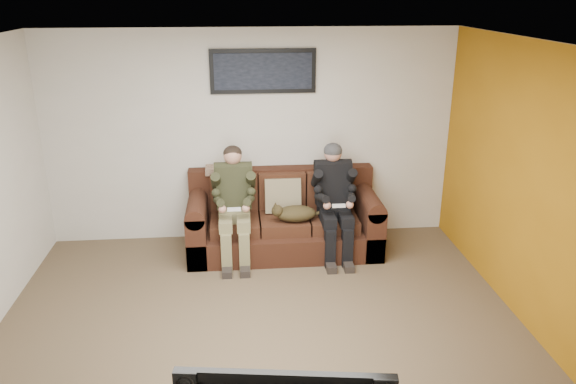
{
  "coord_description": "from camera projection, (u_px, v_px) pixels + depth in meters",
  "views": [
    {
      "loc": [
        -0.18,
        -4.46,
        3.02
      ],
      "look_at": [
        0.35,
        1.2,
        0.95
      ],
      "focal_mm": 35.0,
      "sensor_mm": 36.0,
      "label": 1
    }
  ],
  "objects": [
    {
      "name": "sofa",
      "position": [
        283.0,
        220.0,
        6.84
      ],
      "size": [
        2.28,
        0.98,
        0.93
      ],
      "color": "#381B10",
      "rests_on": "ground"
    },
    {
      "name": "wall_right",
      "position": [
        540.0,
        193.0,
        4.99
      ],
      "size": [
        0.0,
        4.5,
        4.5
      ],
      "primitive_type": "plane",
      "rotation": [
        1.57,
        0.0,
        -1.57
      ],
      "color": "beige",
      "rests_on": "ground"
    },
    {
      "name": "wall_back",
      "position": [
        251.0,
        137.0,
        6.88
      ],
      "size": [
        5.0,
        0.0,
        5.0
      ],
      "primitive_type": "plane",
      "rotation": [
        1.57,
        0.0,
        0.0
      ],
      "color": "beige",
      "rests_on": "ground"
    },
    {
      "name": "cat",
      "position": [
        294.0,
        213.0,
        6.52
      ],
      "size": [
        0.66,
        0.26,
        0.24
      ],
      "color": "#493B1C",
      "rests_on": "sofa"
    },
    {
      "name": "throw_pillow",
      "position": [
        283.0,
        195.0,
        6.78
      ],
      "size": [
        0.43,
        0.21,
        0.43
      ],
      "primitive_type": "cube",
      "rotation": [
        -0.21,
        0.0,
        0.0
      ],
      "color": "#877858",
      "rests_on": "sofa"
    },
    {
      "name": "accent_wall_right",
      "position": [
        539.0,
        193.0,
        4.99
      ],
      "size": [
        0.0,
        4.5,
        4.5
      ],
      "primitive_type": "plane",
      "rotation": [
        1.57,
        0.0,
        -1.57
      ],
      "color": "#A26710",
      "rests_on": "ground"
    },
    {
      "name": "person_right",
      "position": [
        334.0,
        194.0,
        6.58
      ],
      "size": [
        0.51,
        0.86,
        1.32
      ],
      "color": "black",
      "rests_on": "sofa"
    },
    {
      "name": "wall_front",
      "position": [
        282.0,
        372.0,
        2.67
      ],
      "size": [
        5.0,
        0.0,
        5.0
      ],
      "primitive_type": "plane",
      "rotation": [
        -1.57,
        0.0,
        0.0
      ],
      "color": "beige",
      "rests_on": "ground"
    },
    {
      "name": "framed_poster",
      "position": [
        263.0,
        71.0,
        6.59
      ],
      "size": [
        1.25,
        0.05,
        0.52
      ],
      "color": "black",
      "rests_on": "wall_back"
    },
    {
      "name": "person_left",
      "position": [
        234.0,
        198.0,
        6.48
      ],
      "size": [
        0.51,
        0.87,
        1.31
      ],
      "color": "olive",
      "rests_on": "sofa"
    },
    {
      "name": "throw_blanket",
      "position": [
        225.0,
        170.0,
        6.85
      ],
      "size": [
        0.47,
        0.23,
        0.08
      ],
      "primitive_type": "cube",
      "color": "tan",
      "rests_on": "sofa"
    },
    {
      "name": "floor",
      "position": [
        262.0,
        333.0,
        5.22
      ],
      "size": [
        5.0,
        5.0,
        0.0
      ],
      "primitive_type": "plane",
      "color": "brown",
      "rests_on": "ground"
    },
    {
      "name": "ceiling",
      "position": [
        257.0,
        46.0,
        4.33
      ],
      "size": [
        5.0,
        5.0,
        0.0
      ],
      "primitive_type": "plane",
      "rotation": [
        3.14,
        0.0,
        0.0
      ],
      "color": "silver",
      "rests_on": "ground"
    }
  ]
}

